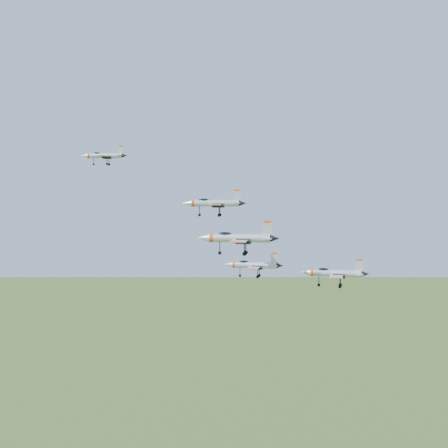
# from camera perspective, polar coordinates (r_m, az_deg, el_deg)

# --- Properties ---
(jet_lead) EXTENTS (10.62, 8.78, 2.84)m
(jet_lead) POSITION_cam_1_polar(r_m,az_deg,el_deg) (144.69, -10.95, 6.17)
(jet_lead) COLOR #B6BAC4
(jet_left_high) EXTENTS (13.11, 10.81, 3.51)m
(jet_left_high) POSITION_cam_1_polar(r_m,az_deg,el_deg) (126.49, -0.98, 1.93)
(jet_left_high) COLOR #B6BAC4
(jet_right_high) EXTENTS (13.77, 11.32, 3.69)m
(jet_right_high) POSITION_cam_1_polar(r_m,az_deg,el_deg) (104.09, 1.23, -1.27)
(jet_right_high) COLOR #B6BAC4
(jet_left_low) EXTENTS (12.90, 10.70, 3.45)m
(jet_left_low) POSITION_cam_1_polar(r_m,az_deg,el_deg) (133.47, 2.65, -3.75)
(jet_left_low) COLOR #B6BAC4
(jet_right_low) EXTENTS (11.95, 9.92, 3.19)m
(jet_right_low) POSITION_cam_1_polar(r_m,az_deg,el_deg) (111.44, 10.00, -4.43)
(jet_right_low) COLOR #B6BAC4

